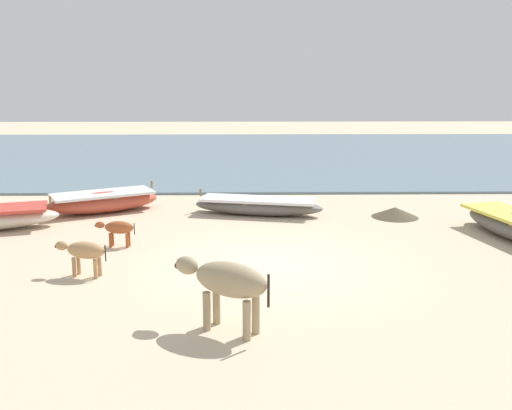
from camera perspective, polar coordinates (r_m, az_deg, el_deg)
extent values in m
plane|color=beige|center=(11.31, 1.15, -5.93)|extent=(80.00, 80.00, 0.00)
cube|color=slate|center=(27.94, -0.15, 5.16)|extent=(60.00, 20.00, 0.08)
ellipsoid|color=#5B5651|center=(15.34, 0.21, -0.15)|extent=(3.62, 1.64, 0.45)
cube|color=white|center=(15.30, 0.21, 0.55)|extent=(3.20, 1.54, 0.07)
cube|color=olive|center=(15.36, -0.75, 0.34)|extent=(0.28, 0.79, 0.04)
cylinder|color=olive|center=(15.65, -5.59, 1.26)|extent=(0.06, 0.06, 0.20)
ellipsoid|color=#B74733|center=(16.20, -15.10, 0.28)|extent=(3.23, 2.43, 0.56)
cube|color=white|center=(16.15, -15.15, 1.10)|extent=(2.90, 2.24, 0.07)
cube|color=olive|center=(16.22, -14.35, 0.89)|extent=(0.56, 0.91, 0.04)
cylinder|color=olive|center=(16.50, -10.44, 2.06)|extent=(0.06, 0.06, 0.20)
cylinder|color=olive|center=(14.95, -19.97, 0.46)|extent=(0.06, 0.06, 0.20)
ellipsoid|color=#9E4C28|center=(12.68, -13.59, -2.20)|extent=(0.66, 0.32, 0.28)
ellipsoid|color=#9E4C28|center=(12.80, -15.40, -1.94)|extent=(0.22, 0.15, 0.15)
sphere|color=#2D2119|center=(12.84, -15.78, -2.01)|extent=(0.06, 0.06, 0.06)
cylinder|color=#9E4C28|center=(12.74, -14.42, -3.46)|extent=(0.06, 0.06, 0.32)
cylinder|color=#9E4C28|center=(12.87, -14.22, -3.30)|extent=(0.06, 0.06, 0.32)
cylinder|color=#9E4C28|center=(12.63, -12.82, -3.52)|extent=(0.06, 0.06, 0.32)
cylinder|color=#9E4C28|center=(12.76, -12.64, -3.35)|extent=(0.06, 0.06, 0.32)
cylinder|color=#2D2119|center=(12.58, -12.13, -2.37)|extent=(0.02, 0.02, 0.26)
ellipsoid|color=tan|center=(10.91, -16.73, -4.37)|extent=(0.79, 0.46, 0.32)
ellipsoid|color=tan|center=(11.14, -18.95, -3.89)|extent=(0.27, 0.20, 0.17)
sphere|color=#2D2119|center=(11.20, -19.41, -3.94)|extent=(0.08, 0.08, 0.07)
cylinder|color=tan|center=(11.04, -17.81, -5.99)|extent=(0.07, 0.07, 0.37)
cylinder|color=tan|center=(11.18, -17.39, -5.74)|extent=(0.07, 0.07, 0.37)
cylinder|color=tan|center=(10.84, -15.83, -6.21)|extent=(0.07, 0.07, 0.37)
cylinder|color=tan|center=(10.97, -15.43, -5.96)|extent=(0.07, 0.07, 0.37)
cylinder|color=#2D2119|center=(10.74, -14.90, -4.71)|extent=(0.02, 0.02, 0.30)
ellipsoid|color=tan|center=(8.12, -2.55, -7.49)|extent=(1.23, 0.99, 0.51)
ellipsoid|color=tan|center=(8.51, -6.95, -6.03)|extent=(0.44, 0.39, 0.27)
sphere|color=#2D2119|center=(8.62, -7.85, -6.04)|extent=(0.14, 0.14, 0.11)
cylinder|color=tan|center=(8.38, -4.97, -10.58)|extent=(0.12, 0.12, 0.58)
cylinder|color=tan|center=(8.57, -3.99, -10.02)|extent=(0.12, 0.12, 0.58)
cylinder|color=tan|center=(8.04, -0.94, -11.56)|extent=(0.12, 0.12, 0.58)
cylinder|color=tan|center=(8.24, -0.02, -10.94)|extent=(0.12, 0.12, 0.58)
cylinder|color=#2D2119|center=(7.84, 1.26, -8.62)|extent=(0.04, 0.04, 0.47)
cone|color=brown|center=(15.52, 13.79, -0.70)|extent=(1.74, 1.74, 0.27)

